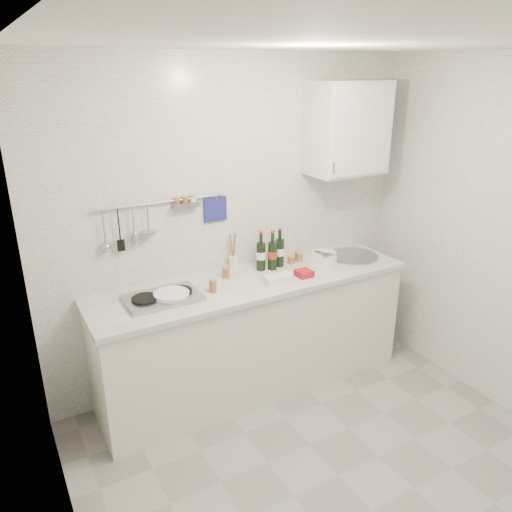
# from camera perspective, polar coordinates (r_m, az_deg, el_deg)

# --- Properties ---
(floor) EXTENTS (3.00, 3.00, 0.00)m
(floor) POSITION_cam_1_polar(r_m,az_deg,el_deg) (3.45, 9.39, -23.48)
(floor) COLOR gray
(floor) RESTS_ON ground
(ceiling) EXTENTS (3.00, 3.00, 0.00)m
(ceiling) POSITION_cam_1_polar(r_m,az_deg,el_deg) (2.48, 13.05, 22.74)
(ceiling) COLOR silver
(ceiling) RESTS_ON back_wall
(back_wall) EXTENTS (3.00, 0.02, 2.50)m
(back_wall) POSITION_cam_1_polar(r_m,az_deg,el_deg) (3.83, -2.53, 3.42)
(back_wall) COLOR silver
(back_wall) RESTS_ON floor
(wall_left) EXTENTS (0.02, 2.80, 2.50)m
(wall_left) POSITION_cam_1_polar(r_m,az_deg,el_deg) (2.19, -21.67, -12.38)
(wall_left) COLOR silver
(wall_left) RESTS_ON floor
(counter) EXTENTS (2.44, 0.64, 0.96)m
(counter) POSITION_cam_1_polar(r_m,az_deg,el_deg) (3.92, -0.25, -9.19)
(counter) COLOR silver
(counter) RESTS_ON floor
(wall_rail) EXTENTS (0.98, 0.09, 0.34)m
(wall_rail) POSITION_cam_1_polar(r_m,az_deg,el_deg) (3.53, -11.01, 4.52)
(wall_rail) COLOR #93969B
(wall_rail) RESTS_ON back_wall
(wall_cabinet) EXTENTS (0.60, 0.38, 0.70)m
(wall_cabinet) POSITION_cam_1_polar(r_m,az_deg,el_deg) (4.02, 10.42, 14.17)
(wall_cabinet) COLOR silver
(wall_cabinet) RESTS_ON back_wall
(plate_stack_hob) EXTENTS (0.27, 0.26, 0.05)m
(plate_stack_hob) POSITION_cam_1_polar(r_m,az_deg,el_deg) (3.42, -9.74, -4.61)
(plate_stack_hob) COLOR #4D70AF
(plate_stack_hob) RESTS_ON counter
(plate_stack_sink) EXTENTS (0.25, 0.24, 0.09)m
(plate_stack_sink) POSITION_cam_1_polar(r_m,az_deg,el_deg) (4.01, 7.66, -0.27)
(plate_stack_sink) COLOR white
(plate_stack_sink) RESTS_ON counter
(wine_bottles) EXTENTS (0.24, 0.10, 0.31)m
(wine_bottles) POSITION_cam_1_polar(r_m,az_deg,el_deg) (3.84, 1.74, 0.74)
(wine_bottles) COLOR black
(wine_bottles) RESTS_ON counter
(butter_dish) EXTENTS (0.21, 0.11, 0.06)m
(butter_dish) POSITION_cam_1_polar(r_m,az_deg,el_deg) (3.63, 2.54, -2.65)
(butter_dish) COLOR white
(butter_dish) RESTS_ON counter
(strawberry_punnet) EXTENTS (0.12, 0.12, 0.05)m
(strawberry_punnet) POSITION_cam_1_polar(r_m,az_deg,el_deg) (3.76, 5.51, -1.99)
(strawberry_punnet) COLOR red
(strawberry_punnet) RESTS_ON counter
(utensil_crock) EXTENTS (0.07, 0.07, 0.30)m
(utensil_crock) POSITION_cam_1_polar(r_m,az_deg,el_deg) (3.85, -2.60, -0.59)
(utensil_crock) COLOR white
(utensil_crock) RESTS_ON counter
(jar_a) EXTENTS (0.06, 0.06, 0.09)m
(jar_a) POSITION_cam_1_polar(r_m,az_deg,el_deg) (3.72, -3.46, -1.79)
(jar_a) COLOR #92543A
(jar_a) RESTS_ON counter
(jar_b) EXTENTS (0.07, 0.07, 0.08)m
(jar_b) POSITION_cam_1_polar(r_m,az_deg,el_deg) (4.04, 4.93, -0.03)
(jar_b) COLOR #92543A
(jar_b) RESTS_ON counter
(jar_c) EXTENTS (0.06, 0.06, 0.07)m
(jar_c) POSITION_cam_1_polar(r_m,az_deg,el_deg) (3.99, 4.03, -0.35)
(jar_c) COLOR #92543A
(jar_c) RESTS_ON counter
(jar_d) EXTENTS (0.06, 0.06, 0.10)m
(jar_d) POSITION_cam_1_polar(r_m,az_deg,el_deg) (3.49, -4.95, -3.36)
(jar_d) COLOR #92543A
(jar_d) RESTS_ON counter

